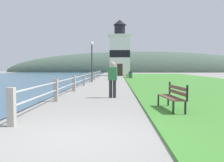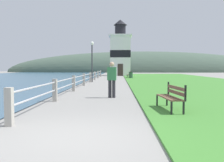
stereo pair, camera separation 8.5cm
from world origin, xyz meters
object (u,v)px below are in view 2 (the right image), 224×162
(person_strolling, at_px, (112,78))
(trash_bin, at_px, (131,75))
(lamp_post, at_px, (92,54))
(lighthouse, at_px, (120,52))
(park_bench_near, at_px, (172,95))
(park_bench_midway, at_px, (130,74))

(person_strolling, height_order, trash_bin, person_strolling)
(trash_bin, bearing_deg, lamp_post, -118.64)
(lighthouse, relative_size, lamp_post, 2.41)
(trash_bin, bearing_deg, person_strolling, -95.45)
(lighthouse, xyz_separation_m, trash_bin, (1.29, -11.07, -3.60))
(park_bench_near, xyz_separation_m, park_bench_midway, (-0.26, 25.81, -0.00))
(trash_bin, bearing_deg, lighthouse, 96.63)
(park_bench_near, relative_size, lamp_post, 0.46)
(park_bench_midway, distance_m, lighthouse, 9.66)
(lighthouse, relative_size, trash_bin, 11.38)
(park_bench_near, xyz_separation_m, person_strolling, (-2.09, 3.64, 0.40))
(park_bench_midway, xyz_separation_m, person_strolling, (-1.83, -22.16, 0.40))
(lighthouse, distance_m, trash_bin, 11.71)
(lighthouse, height_order, person_strolling, lighthouse)
(park_bench_near, bearing_deg, park_bench_midway, -94.99)
(trash_bin, height_order, lamp_post, lamp_post)
(park_bench_near, xyz_separation_m, lamp_post, (-4.36, 16.03, 2.20))
(lighthouse, bearing_deg, park_bench_near, -87.57)
(park_bench_midway, height_order, lighthouse, lighthouse)
(park_bench_near, bearing_deg, lamp_post, -80.37)
(lighthouse, bearing_deg, lamp_post, -98.77)
(person_strolling, bearing_deg, park_bench_near, -143.89)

